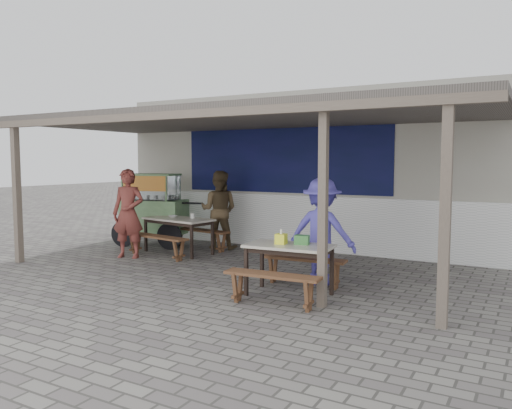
{
  "coord_description": "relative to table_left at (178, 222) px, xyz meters",
  "views": [
    {
      "loc": [
        4.81,
        -7.06,
        1.96
      ],
      "look_at": [
        0.31,
        0.9,
        1.16
      ],
      "focal_mm": 35.0,
      "sensor_mm": 36.0,
      "label": 1
    }
  ],
  "objects": [
    {
      "name": "ground",
      "position": [
        1.8,
        -1.27,
        -0.67
      ],
      "size": [
        60.0,
        60.0,
        0.0
      ],
      "primitive_type": "plane",
      "color": "slate",
      "rests_on": "ground"
    },
    {
      "name": "back_wall",
      "position": [
        1.8,
        2.31,
        1.05
      ],
      "size": [
        9.0,
        1.28,
        3.5
      ],
      "color": "#B2B0A0",
      "rests_on": "ground"
    },
    {
      "name": "warung_roof",
      "position": [
        1.81,
        -0.37,
        2.04
      ],
      "size": [
        9.0,
        4.21,
        2.81
      ],
      "color": "#554F49",
      "rests_on": "ground"
    },
    {
      "name": "table_left",
      "position": [
        0.0,
        0.0,
        0.0
      ],
      "size": [
        1.63,
        0.95,
        0.75
      ],
      "rotation": [
        0.0,
        0.0,
        -0.15
      ],
      "color": "beige",
      "rests_on": "ground"
    },
    {
      "name": "bench_left_street",
      "position": [
        -0.09,
        -0.61,
        -0.33
      ],
      "size": [
        1.66,
        0.53,
        0.45
      ],
      "rotation": [
        0.0,
        0.0,
        -0.15
      ],
      "color": "brown",
      "rests_on": "ground"
    },
    {
      "name": "bench_left_wall",
      "position": [
        0.09,
        0.61,
        -0.33
      ],
      "size": [
        1.66,
        0.53,
        0.45
      ],
      "rotation": [
        0.0,
        0.0,
        -0.15
      ],
      "color": "brown",
      "rests_on": "ground"
    },
    {
      "name": "table_right",
      "position": [
        3.51,
        -1.87,
        -0.01
      ],
      "size": [
        1.29,
        0.76,
        0.75
      ],
      "rotation": [
        0.0,
        0.0,
        0.07
      ],
      "color": "beige",
      "rests_on": "ground"
    },
    {
      "name": "bench_right_street",
      "position": [
        3.56,
        -2.49,
        -0.34
      ],
      "size": [
        1.36,
        0.38,
        0.45
      ],
      "rotation": [
        0.0,
        0.0,
        0.07
      ],
      "color": "brown",
      "rests_on": "ground"
    },
    {
      "name": "bench_right_wall",
      "position": [
        3.47,
        -1.25,
        -0.34
      ],
      "size": [
        1.36,
        0.38,
        0.45
      ],
      "rotation": [
        0.0,
        0.0,
        0.07
      ],
      "color": "brown",
      "rests_on": "ground"
    },
    {
      "name": "vendor_cart",
      "position": [
        -1.12,
        0.49,
        0.23
      ],
      "size": [
        1.98,
        1.13,
        1.67
      ],
      "rotation": [
        0.0,
        0.0,
        0.22
      ],
      "color": "#7AA36C",
      "rests_on": "ground"
    },
    {
      "name": "patron_street_side",
      "position": [
        -0.57,
        -0.88,
        0.23
      ],
      "size": [
        0.76,
        0.61,
        1.81
      ],
      "primitive_type": "imported",
      "rotation": [
        0.0,
        0.0,
        0.31
      ],
      "color": "brown",
      "rests_on": "ground"
    },
    {
      "name": "patron_wall_side",
      "position": [
        0.45,
        0.88,
        0.2
      ],
      "size": [
        1.01,
        0.89,
        1.74
      ],
      "primitive_type": "imported",
      "rotation": [
        0.0,
        0.0,
        3.46
      ],
      "color": "brown",
      "rests_on": "ground"
    },
    {
      "name": "patron_right_table",
      "position": [
        3.67,
        -1.03,
        0.17
      ],
      "size": [
        1.14,
        0.71,
        1.69
      ],
      "primitive_type": "imported",
      "rotation": [
        0.0,
        0.0,
        3.22
      ],
      "color": "#4C44B0",
      "rests_on": "ground"
    },
    {
      "name": "tissue_box",
      "position": [
        3.38,
        -1.88,
        0.15
      ],
      "size": [
        0.16,
        0.16,
        0.15
      ],
      "primitive_type": "cube",
      "rotation": [
        0.0,
        0.0,
        0.1
      ],
      "color": "yellow",
      "rests_on": "table_right"
    },
    {
      "name": "donation_box",
      "position": [
        3.67,
        -1.77,
        0.14
      ],
      "size": [
        0.23,
        0.18,
        0.14
      ],
      "primitive_type": "cube",
      "rotation": [
        0.0,
        0.0,
        0.2
      ],
      "color": "#3A7F38",
      "rests_on": "table_right"
    },
    {
      "name": "condiment_jar",
      "position": [
        0.27,
        0.15,
        0.13
      ],
      "size": [
        0.09,
        0.09,
        0.1
      ],
      "primitive_type": "cylinder",
      "color": "silver",
      "rests_on": "table_left"
    },
    {
      "name": "condiment_bowl",
      "position": [
        -0.21,
        0.08,
        0.1
      ],
      "size": [
        0.22,
        0.22,
        0.04
      ],
      "primitive_type": "imported",
      "rotation": [
        0.0,
        0.0,
        -0.39
      ],
      "color": "white",
      "rests_on": "table_left"
    }
  ]
}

